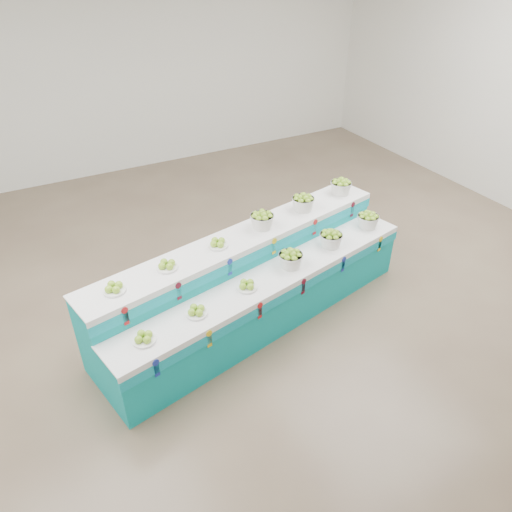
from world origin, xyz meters
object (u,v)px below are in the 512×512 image
(basket_lower_left, at_px, (291,259))
(plate_upper_mid, at_px, (167,265))
(display_stand, at_px, (256,281))
(basket_upper_right, at_px, (341,186))

(basket_lower_left, relative_size, plate_upper_mid, 1.24)
(basket_lower_left, height_order, plate_upper_mid, plate_upper_mid)
(display_stand, relative_size, basket_lower_left, 14.40)
(basket_upper_right, bearing_deg, basket_lower_left, -148.15)
(plate_upper_mid, distance_m, basket_upper_right, 2.73)
(plate_upper_mid, relative_size, basket_upper_right, 0.80)
(display_stand, distance_m, basket_lower_left, 0.51)
(basket_lower_left, bearing_deg, display_stand, 152.95)
(plate_upper_mid, xyz_separation_m, basket_upper_right, (2.67, 0.57, 0.06))
(display_stand, relative_size, basket_upper_right, 14.40)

